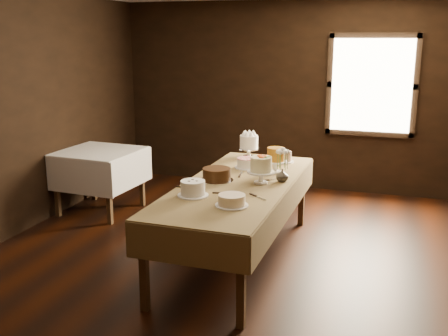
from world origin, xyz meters
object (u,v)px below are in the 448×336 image
(display_table, at_px, (238,189))
(cake_server_c, at_px, (241,173))
(cake_server_b, at_px, (261,198))
(flower_vase, at_px, (282,175))
(cake_server_d, at_px, (275,179))
(cake_caramel, at_px, (276,161))
(cake_swirl, at_px, (193,189))
(cake_server_a, at_px, (230,193))
(side_table, at_px, (99,158))
(cake_chocolate, at_px, (217,175))
(cake_flowers, at_px, (261,171))
(cake_meringue, at_px, (249,147))
(cake_speckled, at_px, (283,157))
(cake_cream, at_px, (232,201))
(cake_lattice, at_px, (247,164))
(cake_server_e, at_px, (192,188))

(display_table, height_order, cake_server_c, cake_server_c)
(cake_server_b, xyz_separation_m, flower_vase, (0.06, 0.63, 0.06))
(flower_vase, bearing_deg, cake_server_d, 145.56)
(cake_caramel, bearing_deg, cake_swirl, -116.16)
(cake_caramel, height_order, cake_server_a, cake_caramel)
(display_table, bearing_deg, flower_vase, 24.40)
(side_table, xyz_separation_m, cake_server_c, (2.12, -0.59, 0.11))
(cake_server_a, height_order, cake_server_b, same)
(cake_chocolate, relative_size, cake_server_d, 1.45)
(cake_flowers, distance_m, cake_swirl, 0.79)
(cake_meringue, height_order, cake_server_a, cake_meringue)
(display_table, bearing_deg, cake_speckled, 77.17)
(cake_cream, bearing_deg, cake_server_c, 102.23)
(flower_vase, bearing_deg, cake_speckled, 101.75)
(cake_server_d, bearing_deg, cake_cream, -147.52)
(cake_speckled, xyz_separation_m, cake_server_c, (-0.31, -0.68, -0.06))
(display_table, xyz_separation_m, cake_flowers, (0.22, 0.06, 0.19))
(cake_lattice, xyz_separation_m, cake_chocolate, (-0.15, -0.62, 0.01))
(cake_lattice, bearing_deg, cake_server_d, -42.91)
(cake_meringue, xyz_separation_m, cake_lattice, (0.13, -0.53, -0.08))
(cake_server_c, bearing_deg, flower_vase, -119.37)
(cake_speckled, bearing_deg, cake_cream, -92.41)
(cake_lattice, bearing_deg, display_table, -82.67)
(cake_swirl, xyz_separation_m, cake_server_e, (-0.10, 0.24, -0.07))
(side_table, distance_m, cake_meringue, 2.01)
(cake_server_c, xyz_separation_m, flower_vase, (0.49, -0.18, 0.06))
(side_table, bearing_deg, cake_server_a, -30.99)
(cake_speckled, bearing_deg, cake_meringue, 165.21)
(cake_cream, distance_m, flower_vase, 0.95)
(cake_cream, height_order, cake_server_c, cake_cream)
(side_table, relative_size, flower_vase, 7.72)
(side_table, bearing_deg, cake_chocolate, -25.82)
(cake_meringue, bearing_deg, side_table, -174.01)
(cake_caramel, bearing_deg, cake_server_e, -126.73)
(cake_chocolate, xyz_separation_m, cake_server_e, (-0.14, -0.33, -0.06))
(display_table, bearing_deg, cake_server_a, -84.53)
(cake_speckled, bearing_deg, cake_server_d, -83.65)
(cake_server_b, distance_m, cake_server_d, 0.69)
(cake_server_e, distance_m, flower_vase, 0.94)
(cake_server_b, bearing_deg, cake_server_e, -150.84)
(cake_lattice, relative_size, flower_vase, 2.30)
(cake_lattice, relative_size, cake_swirl, 0.96)
(cake_server_a, bearing_deg, cake_server_d, 52.45)
(cake_server_a, bearing_deg, cake_server_c, 85.39)
(cake_caramel, xyz_separation_m, cake_server_c, (-0.34, -0.17, -0.12))
(cake_chocolate, bearing_deg, side_table, 154.18)
(flower_vase, bearing_deg, cake_swirl, -132.53)
(cake_server_d, bearing_deg, cake_server_a, -162.61)
(display_table, relative_size, cake_chocolate, 7.79)
(cake_speckled, xyz_separation_m, cake_server_a, (-0.20, -1.43, -0.06))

